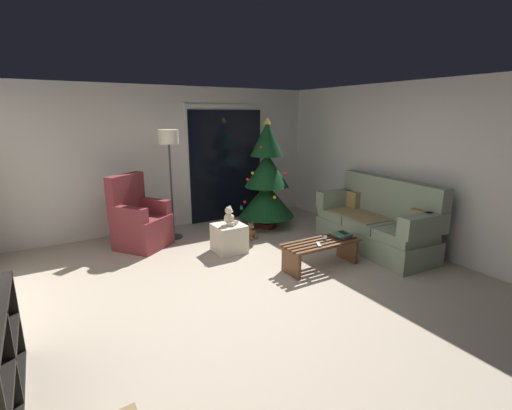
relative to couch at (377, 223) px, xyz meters
name	(u,v)px	position (x,y,z in m)	size (l,w,h in m)	color
ground_plane	(257,292)	(-2.32, -0.31, -0.40)	(7.00, 7.00, 0.00)	#B2A38E
wall_back	(169,158)	(-2.32, 2.75, 0.85)	(5.72, 0.12, 2.50)	silver
wall_right	(424,168)	(0.54, -0.31, 0.85)	(0.12, 6.00, 2.50)	silver
patio_door_frame	(226,163)	(-1.23, 2.68, 0.70)	(1.60, 0.02, 2.20)	silver
patio_door_glass	(227,166)	(-1.23, 2.66, 0.65)	(1.50, 0.02, 2.10)	black
couch	(377,223)	(0.00, 0.00, 0.00)	(0.92, 1.99, 1.08)	gray
coffee_table	(321,250)	(-1.21, -0.13, -0.15)	(1.10, 0.40, 0.37)	brown
remote_graphite	(325,238)	(-1.10, -0.07, -0.02)	(0.04, 0.16, 0.02)	#333338
remote_silver	(319,245)	(-1.34, -0.22, -0.02)	(0.04, 0.16, 0.02)	#ADADB2
book_stack	(343,235)	(-0.86, -0.16, 0.01)	(0.24, 0.21, 0.07)	#6B3D7A
cell_phone	(343,233)	(-0.85, -0.16, 0.04)	(0.07, 0.14, 0.01)	black
christmas_tree	(267,180)	(-0.88, 1.77, 0.47)	(0.99, 0.99, 1.97)	#4C1E19
armchair	(139,222)	(-3.11, 1.93, 0.00)	(0.96, 0.96, 1.13)	maroon
floor_lamp	(169,148)	(-2.52, 2.08, 1.11)	(0.32, 0.32, 1.78)	#2D2D30
ottoman	(229,238)	(-2.01, 1.02, -0.19)	(0.44, 0.44, 0.42)	beige
teddy_bear_cream	(229,217)	(-2.01, 1.02, 0.14)	(0.21, 0.22, 0.29)	beige
teddy_bear_chestnut_by_tree	(251,232)	(-1.44, 1.37, -0.28)	(0.20, 0.20, 0.29)	brown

